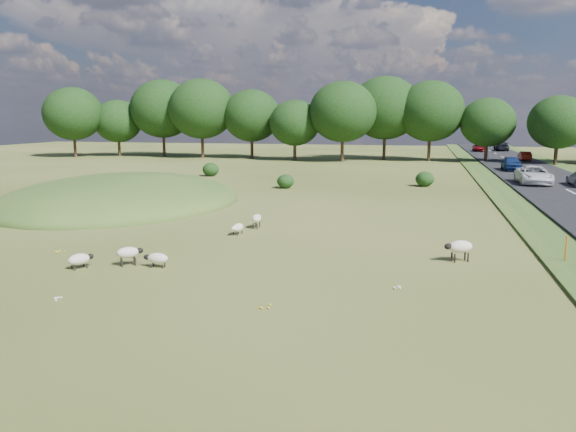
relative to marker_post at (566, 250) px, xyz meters
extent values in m
plane|color=#3C4D18|center=(-14.48, 18.91, -0.60)|extent=(160.00, 160.00, 0.00)
ellipsoid|color=#33561E|center=(-26.48, 10.91, -0.60)|extent=(16.00, 20.00, 4.00)
cube|color=black|center=(5.52, 28.91, -0.47)|extent=(8.00, 150.00, 0.25)
cylinder|color=black|center=(-57.45, 51.47, 1.29)|extent=(0.44, 0.44, 3.77)
ellipsoid|color=black|center=(-57.45, 51.47, 5.90)|extent=(8.81, 8.81, 7.93)
cylinder|color=black|center=(-52.11, 55.13, 0.96)|extent=(0.44, 0.44, 3.12)
ellipsoid|color=black|center=(-52.11, 55.13, 4.78)|extent=(7.28, 7.28, 6.55)
cylinder|color=black|center=(-45.03, 56.25, 1.51)|extent=(0.44, 0.44, 4.21)
ellipsoid|color=black|center=(-45.03, 56.25, 6.65)|extent=(9.83, 9.83, 8.84)
cylinder|color=black|center=(-37.92, 54.45, 1.49)|extent=(0.44, 0.44, 4.18)
ellipsoid|color=black|center=(-37.92, 54.45, 6.60)|extent=(9.75, 9.75, 8.78)
cylinder|color=black|center=(-30.42, 55.15, 1.20)|extent=(0.44, 0.44, 3.61)
ellipsoid|color=black|center=(-30.42, 55.15, 5.61)|extent=(8.41, 8.41, 7.57)
cylinder|color=black|center=(-23.30, 52.34, 0.91)|extent=(0.44, 0.44, 3.02)
ellipsoid|color=black|center=(-23.30, 52.34, 4.60)|extent=(7.04, 7.04, 6.34)
cylinder|color=black|center=(-16.57, 51.89, 1.35)|extent=(0.44, 0.44, 3.90)
ellipsoid|color=black|center=(-16.57, 51.89, 6.11)|extent=(9.09, 9.09, 8.18)
cylinder|color=black|center=(-11.24, 56.81, 1.51)|extent=(0.44, 0.44, 4.22)
ellipsoid|color=black|center=(-11.24, 56.81, 6.67)|extent=(9.85, 9.85, 8.86)
cylinder|color=black|center=(-5.03, 55.85, 1.37)|extent=(0.44, 0.44, 3.94)
ellipsoid|color=black|center=(-5.03, 55.85, 6.19)|extent=(9.20, 9.20, 8.28)
cylinder|color=black|center=(2.38, 54.91, 0.94)|extent=(0.44, 0.44, 3.09)
ellipsoid|color=black|center=(2.38, 54.91, 4.72)|extent=(7.20, 7.20, 6.48)
cylinder|color=black|center=(10.28, 51.37, 0.96)|extent=(0.44, 0.44, 3.12)
ellipsoid|color=black|center=(10.28, 51.37, 4.78)|extent=(7.29, 7.29, 6.56)
ellipsoid|color=black|center=(-17.18, 21.66, 0.00)|extent=(1.46, 1.46, 1.20)
ellipsoid|color=black|center=(-5.61, 25.69, 0.06)|extent=(1.61, 1.61, 1.31)
ellipsoid|color=black|center=(-27.00, 29.55, 0.09)|extent=(1.69, 1.69, 1.38)
cylinder|color=#D8590C|center=(0.00, 0.00, 0.00)|extent=(0.06, 0.06, 1.20)
ellipsoid|color=beige|center=(-16.14, -4.44, -0.22)|extent=(0.87, 0.48, 0.44)
ellipsoid|color=black|center=(-16.60, -4.46, -0.19)|extent=(0.28, 0.22, 0.22)
cylinder|color=black|center=(-16.38, -4.56, -0.52)|extent=(0.06, 0.06, 0.16)
cylinder|color=black|center=(-16.39, -4.35, -0.52)|extent=(0.06, 0.06, 0.16)
cylinder|color=black|center=(-15.89, -4.54, -0.52)|extent=(0.06, 0.06, 0.16)
cylinder|color=black|center=(-15.89, -4.33, -0.52)|extent=(0.06, 0.06, 0.16)
ellipsoid|color=beige|center=(-17.44, -4.47, -0.05)|extent=(0.99, 0.93, 0.46)
ellipsoid|color=black|center=(-17.06, -4.17, -0.01)|extent=(0.36, 0.35, 0.23)
cylinder|color=black|center=(-17.31, -4.22, -0.44)|extent=(0.07, 0.07, 0.33)
cylinder|color=black|center=(-17.17, -4.40, -0.44)|extent=(0.07, 0.07, 0.33)
cylinder|color=black|center=(-17.71, -4.55, -0.44)|extent=(0.07, 0.07, 0.33)
cylinder|color=black|center=(-17.57, -4.72, -0.44)|extent=(0.07, 0.07, 0.33)
ellipsoid|color=beige|center=(-4.21, -0.63, 0.04)|extent=(1.17, 0.94, 0.53)
ellipsoid|color=black|center=(-4.72, -0.87, 0.08)|extent=(0.41, 0.37, 0.27)
cylinder|color=black|center=(-4.43, -0.88, -0.41)|extent=(0.08, 0.08, 0.38)
cylinder|color=black|center=(-4.54, -0.64, -0.41)|extent=(0.08, 0.08, 0.38)
cylinder|color=black|center=(-3.88, -0.62, -0.41)|extent=(0.08, 0.08, 0.38)
cylinder|color=black|center=(-3.99, -0.39, -0.41)|extent=(0.08, 0.08, 0.38)
ellipsoid|color=beige|center=(-15.04, 2.43, -0.23)|extent=(0.61, 0.91, 0.43)
ellipsoid|color=silver|center=(-15.13, 1.98, -0.20)|extent=(0.26, 0.31, 0.22)
cylinder|color=black|center=(-14.99, 2.16, -0.52)|extent=(0.06, 0.06, 0.16)
cylinder|color=black|center=(-15.19, 2.21, -0.52)|extent=(0.06, 0.06, 0.16)
cylinder|color=black|center=(-14.88, 2.64, -0.52)|extent=(0.06, 0.06, 0.16)
cylinder|color=black|center=(-15.09, 2.69, -0.52)|extent=(0.06, 0.06, 0.16)
ellipsoid|color=beige|center=(-19.10, -5.36, -0.21)|extent=(0.85, 1.00, 0.45)
ellipsoid|color=black|center=(-18.86, -4.95, -0.18)|extent=(0.33, 0.36, 0.23)
cylinder|color=black|center=(-19.07, -5.08, -0.52)|extent=(0.06, 0.06, 0.17)
cylinder|color=black|center=(-18.88, -5.19, -0.52)|extent=(0.06, 0.06, 0.17)
cylinder|color=black|center=(-19.33, -5.53, -0.52)|extent=(0.06, 0.06, 0.17)
cylinder|color=black|center=(-19.14, -5.64, -0.52)|extent=(0.06, 0.06, 0.17)
ellipsoid|color=beige|center=(-14.58, 4.27, -0.05)|extent=(0.48, 0.88, 0.45)
ellipsoid|color=silver|center=(-14.58, 4.75, -0.02)|extent=(0.22, 0.29, 0.23)
cylinder|color=black|center=(-14.69, 4.53, -0.44)|extent=(0.06, 0.06, 0.32)
cylinder|color=black|center=(-14.47, 4.53, -0.44)|extent=(0.06, 0.06, 0.32)
cylinder|color=black|center=(-14.69, 4.01, -0.44)|extent=(0.06, 0.06, 0.32)
cylinder|color=black|center=(-14.47, 4.02, -0.44)|extent=(0.06, 0.06, 0.32)
imported|color=white|center=(3.62, 27.76, 0.42)|extent=(2.56, 5.55, 1.54)
imported|color=navy|center=(3.62, 40.66, 0.42)|extent=(1.82, 4.53, 1.54)
imported|color=maroon|center=(3.62, 76.36, 0.29)|extent=(2.13, 4.62, 1.28)
imported|color=maroon|center=(7.42, 55.90, 0.26)|extent=(1.30, 3.72, 1.23)
imported|color=black|center=(7.42, 79.24, 0.42)|extent=(2.15, 5.29, 1.54)
camera|label=1|loc=(-5.93, -24.57, 5.38)|focal=35.00mm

